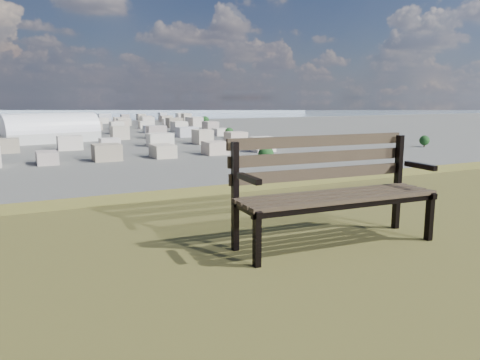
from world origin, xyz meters
TOP-DOWN VIEW (x-y plane):
  - park_bench at (0.59, 1.52)m, footprint 1.94×0.72m
  - arena at (20.85, 300.01)m, footprint 57.86×35.03m
  - city_blocks at (0.00, 394.44)m, footprint 395.00×361.00m
  - bay_water at (0.00, 900.00)m, footprint 2400.00×700.00m

SIDE VIEW (x-z plane):
  - bay_water at x=0.00m, z-range -0.06..0.06m
  - city_blocks at x=0.00m, z-range 0.00..7.00m
  - arena at x=20.85m, z-range -6.02..16.77m
  - park_bench at x=0.59m, z-range 25.06..26.06m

